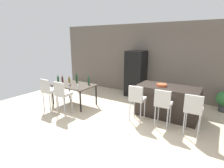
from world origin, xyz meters
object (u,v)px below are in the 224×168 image
at_px(wine_bottle_corner, 58,80).
at_px(wine_bottle_far, 89,81).
at_px(dining_table, 74,86).
at_px(wine_bottle_middle, 62,80).
at_px(potted_plant, 224,100).
at_px(refrigerator, 136,74).
at_px(wine_bottle_near, 77,78).
at_px(wine_glass_left, 78,85).
at_px(bar_chair_right, 193,108).
at_px(fruit_bowl, 162,85).
at_px(bar_chair_left, 137,98).
at_px(bar_chair_middle, 163,103).
at_px(kitchen_island, 167,101).
at_px(dining_chair_far, 62,93).
at_px(dining_chair_near, 48,90).
at_px(wine_glass_right, 69,83).
at_px(wine_bottle_inner, 69,81).

bearing_deg(wine_bottle_corner, wine_bottle_far, 22.13).
relative_size(dining_table, wine_bottle_middle, 4.91).
bearing_deg(potted_plant, refrigerator, 179.82).
distance_m(wine_bottle_corner, wine_bottle_near, 0.66).
relative_size(wine_bottle_near, wine_glass_left, 1.94).
distance_m(wine_bottle_middle, potted_plant, 5.43).
height_order(wine_bottle_far, potted_plant, wine_bottle_far).
xyz_separation_m(bar_chair_right, wine_bottle_near, (-4.06, 0.34, 0.18)).
relative_size(bar_chair_right, fruit_bowl, 3.51).
bearing_deg(bar_chair_left, bar_chair_middle, -0.00).
bearing_deg(kitchen_island, dining_chair_far, -148.91).
xyz_separation_m(dining_chair_near, wine_bottle_middle, (-0.11, 0.71, 0.16)).
distance_m(dining_chair_near, wine_bottle_corner, 0.74).
xyz_separation_m(wine_bottle_middle, wine_glass_right, (0.57, -0.23, 0.00)).
bearing_deg(refrigerator, bar_chair_left, -63.60).
distance_m(bar_chair_right, dining_chair_far, 3.65).
bearing_deg(wine_glass_right, wine_bottle_far, 62.52).
relative_size(bar_chair_left, fruit_bowl, 3.51).
relative_size(wine_glass_right, refrigerator, 0.09).
bearing_deg(bar_chair_left, bar_chair_right, -0.00).
xyz_separation_m(dining_chair_near, fruit_bowl, (3.20, 1.58, 0.26)).
xyz_separation_m(wine_bottle_far, refrigerator, (0.91, 1.86, 0.05)).
distance_m(wine_bottle_middle, fruit_bowl, 3.42).
height_order(bar_chair_left, wine_bottle_near, wine_bottle_near).
relative_size(bar_chair_left, dining_chair_far, 1.00).
xyz_separation_m(dining_table, refrigerator, (1.37, 2.14, 0.24)).
relative_size(bar_chair_middle, wine_bottle_middle, 3.55).
height_order(wine_bottle_far, wine_bottle_inner, wine_bottle_far).
height_order(wine_bottle_near, potted_plant, wine_bottle_near).
distance_m(bar_chair_middle, bar_chair_right, 0.72).
bearing_deg(wine_glass_right, dining_chair_far, -67.82).
bearing_deg(kitchen_island, wine_bottle_corner, -165.08).
bearing_deg(wine_bottle_inner, fruit_bowl, 16.44).
xyz_separation_m(dining_chair_far, potted_plant, (4.16, 2.95, -0.30)).
xyz_separation_m(wine_glass_left, refrigerator, (0.88, 2.44, 0.06)).
bearing_deg(fruit_bowl, refrigerator, 137.37).
height_order(bar_chair_middle, wine_bottle_corner, bar_chair_middle).
bearing_deg(wine_bottle_inner, wine_bottle_far, 35.85).
relative_size(kitchen_island, fruit_bowl, 5.92).
xyz_separation_m(wine_bottle_near, refrigerator, (1.54, 1.81, 0.05)).
relative_size(bar_chair_left, wine_glass_right, 6.03).
distance_m(wine_bottle_far, wine_bottle_corner, 1.15).
bearing_deg(bar_chair_right, wine_bottle_inner, -178.52).
distance_m(wine_bottle_near, wine_glass_right, 0.73).
height_order(wine_bottle_near, wine_glass_left, wine_bottle_near).
bearing_deg(wine_bottle_near, bar_chair_middle, -5.85).
distance_m(dining_table, wine_bottle_middle, 0.49).
bearing_deg(refrigerator, dining_chair_far, -109.31).
distance_m(fruit_bowl, potted_plant, 2.20).
height_order(dining_table, wine_bottle_near, wine_bottle_near).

